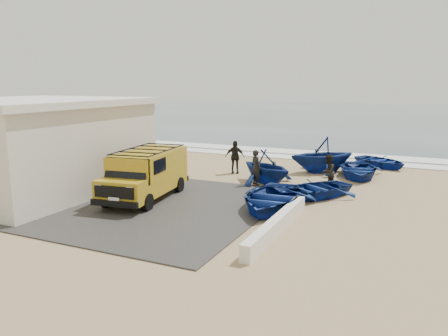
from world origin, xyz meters
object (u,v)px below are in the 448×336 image
(parapet, at_px, (277,224))
(boat_mid_right, at_px, (358,170))
(boat_near_right, at_px, (314,189))
(fisherman_back, at_px, (235,157))
(fisherman_middle, at_px, (328,172))
(boat_far_right, at_px, (381,161))
(fisherman_front, at_px, (256,167))
(building, at_px, (31,145))
(van, at_px, (146,173))
(boat_far_left, at_px, (322,155))
(boat_mid_left, at_px, (266,166))
(boat_near_left, at_px, (271,198))

(parapet, bearing_deg, boat_mid_right, 83.44)
(boat_near_right, xyz_separation_m, fisherman_back, (-5.33, 3.40, 0.55))
(boat_near_right, xyz_separation_m, fisherman_middle, (0.21, 1.89, 0.45))
(boat_far_right, height_order, fisherman_front, fisherman_front)
(fisherman_back, bearing_deg, fisherman_middle, -41.93)
(building, bearing_deg, fisherman_back, 46.32)
(boat_near_right, bearing_deg, boat_mid_right, 112.12)
(parapet, relative_size, boat_near_right, 1.61)
(parapet, distance_m, boat_mid_right, 10.44)
(van, relative_size, boat_far_left, 1.38)
(fisherman_middle, bearing_deg, building, -59.44)
(boat_mid_right, bearing_deg, fisherman_back, -175.78)
(boat_near_right, relative_size, boat_mid_right, 0.92)
(van, distance_m, boat_mid_left, 6.33)
(boat_mid_left, distance_m, boat_mid_right, 5.34)
(van, bearing_deg, boat_near_left, 0.29)
(boat_far_left, height_order, fisherman_middle, boat_far_left)
(boat_near_left, relative_size, boat_far_right, 1.29)
(boat_near_left, bearing_deg, boat_far_left, 84.38)
(fisherman_middle, height_order, fisherman_back, fisherman_back)
(van, height_order, boat_far_left, van)
(boat_near_left, distance_m, boat_near_right, 2.81)
(boat_far_left, bearing_deg, boat_near_right, -33.18)
(boat_mid_right, relative_size, fisherman_middle, 2.42)
(parapet, relative_size, boat_far_left, 1.55)
(parapet, bearing_deg, van, 164.57)
(boat_near_left, xyz_separation_m, fisherman_back, (-4.19, 5.97, 0.47))
(parapet, xyz_separation_m, boat_far_right, (2.04, 13.96, 0.09))
(boat_near_right, xyz_separation_m, boat_mid_left, (-2.90, 1.77, 0.48))
(fisherman_front, bearing_deg, building, 66.01)
(boat_near_left, distance_m, boat_mid_right, 8.12)
(parapet, bearing_deg, boat_far_left, 94.59)
(building, xyz_separation_m, fisherman_middle, (12.75, 6.03, -1.33))
(boat_near_left, xyz_separation_m, boat_mid_right, (2.29, 7.78, -0.05))
(boat_near_right, distance_m, fisherman_middle, 1.95)
(fisherman_middle, bearing_deg, boat_mid_left, -82.51)
(building, xyz_separation_m, boat_near_left, (11.40, 1.58, -1.70))
(van, bearing_deg, building, -179.62)
(boat_near_right, distance_m, boat_far_right, 9.03)
(fisherman_front, bearing_deg, fisherman_middle, -132.09)
(building, xyz_separation_m, fisherman_back, (7.21, 7.55, -1.23))
(building, relative_size, fisherman_back, 5.05)
(building, bearing_deg, fisherman_middle, 25.31)
(boat_mid_left, bearing_deg, boat_near_right, -91.59)
(boat_mid_right, distance_m, boat_far_right, 3.69)
(boat_mid_left, xyz_separation_m, fisherman_middle, (3.11, 0.12, -0.03))
(boat_near_right, height_order, boat_far_left, boat_far_left)
(boat_mid_right, xyz_separation_m, boat_far_left, (-2.07, 0.55, 0.60))
(van, xyz_separation_m, boat_far_left, (5.73, 9.10, -0.16))
(van, relative_size, boat_far_right, 1.52)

